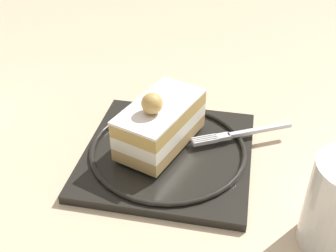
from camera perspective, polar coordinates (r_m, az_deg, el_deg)
name	(u,v)px	position (r m, az deg, el deg)	size (l,w,h in m)	color
ground_plane	(177,155)	(0.51, 1.26, -3.91)	(2.40, 2.40, 0.00)	#CDB392
dessert_plate	(168,152)	(0.50, 0.00, -3.60)	(0.20, 0.20, 0.02)	black
cake_slice	(159,124)	(0.48, -1.17, 0.21)	(0.13, 0.09, 0.08)	tan
fork	(240,134)	(0.51, 9.69, -1.03)	(0.07, 0.12, 0.00)	silver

